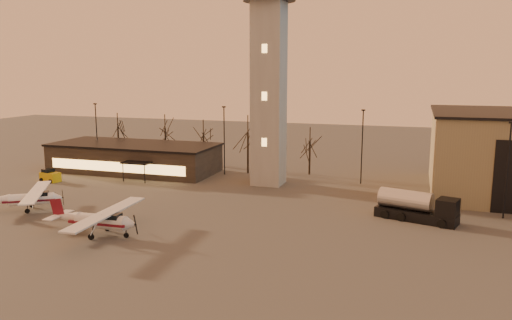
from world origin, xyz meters
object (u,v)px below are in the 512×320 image
Objects in this scene: service_cart at (50,177)px; cessna_front at (103,224)px; control_tower at (269,62)px; fuel_truck at (416,209)px; terminal at (134,157)px; cessna_rear at (33,201)px.

cessna_front is at bearing -28.87° from service_cart.
fuel_truck is (19.27, -11.53, -15.13)m from control_tower.
control_tower is at bearing -5.15° from terminal.
fuel_truck is (40.27, 9.08, 0.16)m from cessna_rear.
cessna_front is (-8.44, -25.70, -15.20)m from control_tower.
fuel_truck is (41.27, -13.51, -0.96)m from terminal.
cessna_front reaches higher than cessna_rear.
service_cart is (-7.39, -9.98, -1.48)m from terminal.
terminal is 22.63m from cessna_rear.
service_cart is (-48.66, 3.53, -0.53)m from fuel_truck.
control_tower is 34.24m from service_cart.
cessna_rear is 3.35× the size of service_cart.
terminal is 43.43m from fuel_truck.
control_tower is 1.28× the size of terminal.
control_tower is 2.73× the size of cessna_front.
control_tower is at bearing 12.85° from cessna_rear.
fuel_truck is 2.81× the size of service_cart.
control_tower is at bearing 69.10° from cessna_front.
fuel_truck is at bearing -30.88° from control_tower.
terminal is 2.51× the size of cessna_rear.
fuel_truck reaches higher than service_cart.
cessna_front is 1.40× the size of fuel_truck.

